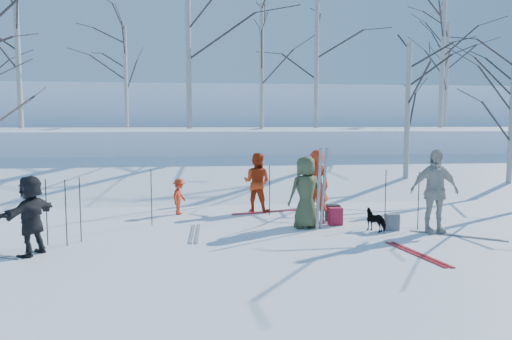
{
  "coord_description": "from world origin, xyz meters",
  "views": [
    {
      "loc": [
        -1.49,
        -10.55,
        2.49
      ],
      "look_at": [
        0.0,
        1.5,
        1.3
      ],
      "focal_mm": 35.0,
      "sensor_mm": 36.0,
      "label": 1
    }
  ],
  "objects": [
    {
      "name": "skier_red_seated",
      "position": [
        -1.91,
        2.78,
        0.48
      ],
      "size": [
        0.56,
        0.71,
        0.97
      ],
      "primitive_type": "imported",
      "rotation": [
        0.0,
        0.0,
        1.2
      ],
      "color": "red",
      "rests_on": "ground"
    },
    {
      "name": "birch_plateau_c",
      "position": [
        11.78,
        14.71,
        4.91
      ],
      "size": [
        4.4,
        4.4,
        5.43
      ],
      "primitive_type": null,
      "color": "silver",
      "rests_on": "snow_plateau"
    },
    {
      "name": "upright_ski_right",
      "position": [
        1.45,
        0.51,
        0.95
      ],
      "size": [
        0.15,
        0.23,
        1.89
      ],
      "primitive_type": "cube",
      "rotation": [
        0.1,
        0.0,
        0.41
      ],
      "color": "silver",
      "rests_on": "ground"
    },
    {
      "name": "skier_cream_east",
      "position": [
        3.8,
        -0.13,
        0.94
      ],
      "size": [
        1.11,
        0.48,
        1.88
      ],
      "primitive_type": "imported",
      "rotation": [
        0.0,
        0.0,
        -0.02
      ],
      "color": "beige",
      "rests_on": "ground"
    },
    {
      "name": "ski_pole_f",
      "position": [
        -2.53,
        1.47,
        0.67
      ],
      "size": [
        0.02,
        0.02,
        1.34
      ],
      "primitive_type": "cylinder",
      "color": "black",
      "rests_on": "ground"
    },
    {
      "name": "birch_plateau_h",
      "position": [
        3.77,
        10.77,
        5.19
      ],
      "size": [
        4.78,
        4.78,
        5.97
      ],
      "primitive_type": null,
      "color": "silver",
      "rests_on": "snow_plateau"
    },
    {
      "name": "ski_pole_d",
      "position": [
        -3.85,
        -0.02,
        0.67
      ],
      "size": [
        0.02,
        0.02,
        1.34
      ],
      "primitive_type": "cylinder",
      "color": "black",
      "rests_on": "ground"
    },
    {
      "name": "ski_pair_e",
      "position": [
        0.41,
        2.8,
        0.01
      ],
      "size": [
        1.12,
        2.0,
        0.02
      ],
      "primitive_type": null,
      "rotation": [
        0.0,
        0.0,
        1.82
      ],
      "color": "maroon",
      "rests_on": "ground"
    },
    {
      "name": "ground",
      "position": [
        0.0,
        0.0,
        0.0
      ],
      "size": [
        120.0,
        120.0,
        0.0
      ],
      "primitive_type": "plane",
      "color": "white",
      "rests_on": "ground"
    },
    {
      "name": "birch_plateau_g",
      "position": [
        -4.55,
        12.83,
        4.48
      ],
      "size": [
        3.79,
        3.79,
        4.55
      ],
      "primitive_type": null,
      "color": "silver",
      "rests_on": "snow_plateau"
    },
    {
      "name": "skier_redor_behind",
      "position": [
        0.21,
        3.0,
        0.81
      ],
      "size": [
        0.98,
        0.91,
        1.62
      ],
      "primitive_type": "imported",
      "rotation": [
        0.0,
        0.0,
        2.65
      ],
      "color": "#B7320E",
      "rests_on": "ground"
    },
    {
      "name": "backpack_dark",
      "position": [
        1.95,
        1.49,
        0.2
      ],
      "size": [
        0.34,
        0.24,
        0.4
      ],
      "primitive_type": "cube",
      "color": "black",
      "rests_on": "ground"
    },
    {
      "name": "ski_pair_a",
      "position": [
        -1.5,
        0.42,
        0.01
      ],
      "size": [
        0.36,
        1.92,
        0.02
      ],
      "primitive_type": null,
      "rotation": [
        0.0,
        0.0,
        -0.04
      ],
      "color": "silver",
      "rests_on": "ground"
    },
    {
      "name": "dog",
      "position": [
        2.59,
        0.19,
        0.26
      ],
      "size": [
        0.56,
        0.66,
        0.51
      ],
      "primitive_type": "imported",
      "rotation": [
        0.0,
        0.0,
        3.72
      ],
      "color": "black",
      "rests_on": "ground"
    },
    {
      "name": "skier_grey_west",
      "position": [
        -4.52,
        -0.98,
        0.75
      ],
      "size": [
        0.97,
        1.45,
        1.5
      ],
      "primitive_type": "imported",
      "rotation": [
        0.0,
        0.0,
        4.29
      ],
      "color": "black",
      "rests_on": "ground"
    },
    {
      "name": "ski_pole_b",
      "position": [
        3.6,
        0.21,
        0.67
      ],
      "size": [
        0.02,
        0.02,
        1.34
      ],
      "primitive_type": "cylinder",
      "color": "black",
      "rests_on": "ground"
    },
    {
      "name": "birch_plateau_f",
      "position": [
        9.41,
        10.61,
        5.5
      ],
      "size": [
        5.23,
        5.23,
        6.61
      ],
      "primitive_type": null,
      "color": "silver",
      "rests_on": "snow_plateau"
    },
    {
      "name": "ski_pole_a",
      "position": [
        -4.46,
        -0.23,
        0.67
      ],
      "size": [
        0.02,
        0.02,
        1.34
      ],
      "primitive_type": "cylinder",
      "color": "black",
      "rests_on": "ground"
    },
    {
      "name": "snow_plateau",
      "position": [
        0.0,
        17.0,
        1.0
      ],
      "size": [
        70.0,
        18.0,
        2.2
      ],
      "primitive_type": "cube",
      "color": "white",
      "rests_on": "ground"
    },
    {
      "name": "ski_pole_e",
      "position": [
        -4.05,
        -0.38,
        0.67
      ],
      "size": [
        0.02,
        0.02,
        1.34
      ],
      "primitive_type": "cylinder",
      "color": "black",
      "rests_on": "ground"
    },
    {
      "name": "skier_red_north",
      "position": [
        1.42,
        1.19,
        0.9
      ],
      "size": [
        0.68,
        0.47,
        1.81
      ],
      "primitive_type": "imported",
      "rotation": [
        0.0,
        0.0,
        3.09
      ],
      "color": "red",
      "rests_on": "ground"
    },
    {
      "name": "snow_ramp",
      "position": [
        0.0,
        7.0,
        0.15
      ],
      "size": [
        70.0,
        9.49,
        4.12
      ],
      "primitive_type": "cube",
      "rotation": [
        0.3,
        0.0,
        0.0
      ],
      "color": "white",
      "rests_on": "ground"
    },
    {
      "name": "birch_plateau_b",
      "position": [
        -1.68,
        9.55,
        6.06
      ],
      "size": [
        6.01,
        6.01,
        7.72
      ],
      "primitive_type": null,
      "color": "silver",
      "rests_on": "snow_plateau"
    },
    {
      "name": "birch_edge_c",
      "position": [
        9.27,
        5.34,
        2.55
      ],
      "size": [
        4.17,
        4.17,
        5.11
      ],
      "primitive_type": null,
      "color": "silver",
      "rests_on": "ground"
    },
    {
      "name": "backpack_grey",
      "position": [
        2.98,
        0.23,
        0.19
      ],
      "size": [
        0.3,
        0.2,
        0.38
      ],
      "primitive_type": "cube",
      "color": "#5C5E64",
      "rests_on": "ground"
    },
    {
      "name": "ski_pair_c",
      "position": [
        2.64,
        -1.83,
        0.01
      ],
      "size": [
        0.85,
        1.97,
        0.02
      ],
      "primitive_type": null,
      "rotation": [
        0.0,
        0.0,
        0.17
      ],
      "color": "maroon",
      "rests_on": "ground"
    },
    {
      "name": "ski_pole_g",
      "position": [
        3.07,
        0.86,
        0.67
      ],
      "size": [
        0.02,
        0.02,
        1.34
      ],
      "primitive_type": "cylinder",
      "color": "black",
      "rests_on": "ground"
    },
    {
      "name": "skier_olive_center",
      "position": [
        1.07,
        0.71,
        0.84
      ],
      "size": [
        0.93,
        0.73,
        1.68
      ],
      "primitive_type": "imported",
      "rotation": [
        0.0,
        0.0,
        3.4
      ],
      "color": "#3D462A",
      "rests_on": "ground"
    },
    {
      "name": "birch_plateau_a",
      "position": [
        1.45,
        11.28,
        4.88
      ],
      "size": [
        4.36,
        4.36,
        5.37
      ],
      "primitive_type": null,
      "color": "silver",
      "rests_on": "snow_plateau"
    },
    {
      "name": "ski_pole_c",
      "position": [
        0.46,
        2.34,
        0.67
      ],
      "size": [
        0.02,
        0.02,
        1.34
      ],
      "primitive_type": "cylinder",
      "color": "black",
      "rests_on": "ground"
    },
    {
      "name": "birch_edge_e",
      "position": [
        5.77,
        5.87,
        2.58
      ],
      "size": [
        4.21,
        4.21,
        5.16
      ],
      "primitive_type": null,
      "color": "silver",
      "rests_on": "ground"
    },
    {
      "name": "backpack_red",
      "position": [
        1.86,
        0.95,
        0.21
      ],
      "size": [
        0.32,
        0.22,
        0.42
      ],
      "primitive_type": "cube",
      "color": "maroon",
      "rests_on": "ground"
    },
    {
      "name": "birch_plateau_e",
      "position": [
        -8.35,
        10.41,
        5.44
      ],
      "size": [
        5.14,
        5.14,
        6.48
      ],
      "primitive_type": null,
      "color": "silver",
      "rests_on": "snow_plateau"
    },
    {
      "name": "ski_pair_d",
      "position": [
        4.16,
        -0.53,
        0.01
      ],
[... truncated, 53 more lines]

